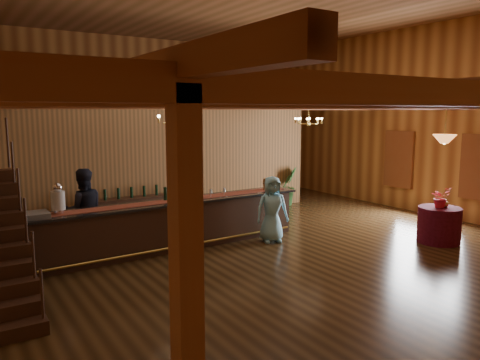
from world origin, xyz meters
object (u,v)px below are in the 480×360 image
beverage_dispenser (58,199)px  bartender (178,204)px  chandelier_left (175,119)px  staff_second (83,210)px  guest (272,209)px  chandelier_right (308,121)px  raffle_drum (270,183)px  floor_plant (288,186)px  round_table (439,225)px  pendant_lamp (444,139)px  backbar_shelf (138,212)px  tasting_bar (173,224)px

beverage_dispenser → bartender: (2.85, 0.77, -0.52)m
chandelier_left → bartender: 2.09m
staff_second → guest: staff_second is taller
chandelier_right → guest: 3.93m
raffle_drum → floor_plant: 3.63m
round_table → pendant_lamp: 1.99m
backbar_shelf → chandelier_right: bearing=-10.3°
tasting_bar → staff_second: (-1.71, 0.82, 0.36)m
bartender → staff_second: size_ratio=0.92×
bartender → floor_plant: 5.08m
beverage_dispenser → raffle_drum: 5.03m
chandelier_left → guest: bearing=-26.5°
round_table → staff_second: (-7.12, 3.66, 0.49)m
guest → tasting_bar: bearing=-179.2°
tasting_bar → backbar_shelf: bearing=86.3°
chandelier_right → staff_second: bearing=-176.1°
chandelier_left → bartender: chandelier_left is taller
raffle_drum → guest: guest is taller
beverage_dispenser → floor_plant: 8.05m
backbar_shelf → pendant_lamp: 7.71m
beverage_dispenser → backbar_shelf: (2.44, 2.38, -0.96)m
chandelier_left → bartender: size_ratio=0.48×
tasting_bar → staff_second: staff_second is taller
round_table → raffle_drum: bearing=133.6°
beverage_dispenser → staff_second: bearing=52.2°
backbar_shelf → guest: 3.74m
raffle_drum → round_table: (2.75, -2.89, -0.83)m
tasting_bar → beverage_dispenser: beverage_dispenser is taller
beverage_dispenser → raffle_drum: bearing=0.9°
guest → pendant_lamp: bearing=-14.5°
floor_plant → chandelier_right: bearing=-102.4°
guest → backbar_shelf: bearing=143.6°
chandelier_right → raffle_drum: bearing=-151.6°
staff_second → guest: (3.89, -1.53, -0.14)m
beverage_dispenser → bartender: bartender is taller
chandelier_right → pendant_lamp: (0.47, -4.12, -0.35)m
pendant_lamp → staff_second: 8.14m
chandelier_left → floor_plant: size_ratio=0.64×
staff_second → floor_plant: 7.14m
tasting_bar → guest: size_ratio=4.19×
beverage_dispenser → chandelier_left: (2.60, 0.30, 1.49)m
chandelier_left → pendant_lamp: 6.06m
beverage_dispenser → pendant_lamp: 8.34m
raffle_drum → pendant_lamp: size_ratio=0.38×
staff_second → beverage_dispenser: bearing=56.7°
backbar_shelf → pendant_lamp: size_ratio=3.13×
raffle_drum → guest: size_ratio=0.22×
raffle_drum → backbar_shelf: (-2.59, 2.30, -0.85)m
round_table → floor_plant: (-0.19, 5.39, 0.21)m
chandelier_right → bartender: (-4.46, -0.54, -1.92)m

